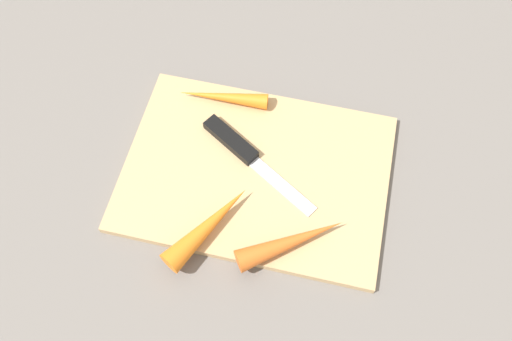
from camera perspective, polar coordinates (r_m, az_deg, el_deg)
name	(u,v)px	position (r m, az deg, el deg)	size (l,w,h in m)	color
ground_plane	(256,175)	(0.74, 0.00, -0.43)	(1.40, 1.40, 0.00)	slate
cutting_board	(256,173)	(0.74, 0.00, -0.22)	(0.36, 0.26, 0.01)	tan
knife	(237,146)	(0.75, -2.00, 2.66)	(0.18, 0.12, 0.01)	#B7B7BC
carrot_longest	(291,242)	(0.68, 3.77, -7.59)	(0.03, 0.03, 0.14)	orange
carrot_medium	(208,226)	(0.68, -5.10, -5.89)	(0.03, 0.03, 0.14)	orange
carrot_shortest	(223,97)	(0.78, -3.52, 7.83)	(0.02, 0.02, 0.13)	orange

